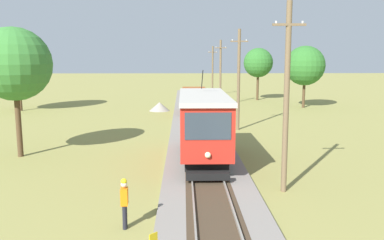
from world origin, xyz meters
name	(u,v)px	position (x,y,z in m)	size (l,w,h in m)	color
red_tram	(203,124)	(0.00, 14.89, 2.19)	(2.60, 8.54, 4.79)	red
freight_car	(194,99)	(0.00, 33.24, 1.56)	(2.40, 5.20, 2.31)	#93471E
utility_pole_near_tram	(287,97)	(3.29, 10.11, 4.17)	(1.40, 0.42, 8.15)	brown
utility_pole_mid	(239,79)	(3.29, 24.77, 4.09)	(1.40, 0.31, 7.98)	brown
utility_pole_far	(220,72)	(3.29, 40.22, 3.98)	(1.40, 0.62, 7.77)	brown
utility_pole_distant	(213,70)	(3.29, 52.88, 3.77)	(1.40, 0.54, 7.34)	brown
gravel_pile	(160,106)	(-3.70, 35.97, 0.47)	(2.25, 2.25, 0.95)	gray
track_worker	(124,201)	(-3.13, 6.40, 0.98)	(0.26, 0.39, 1.78)	black
tree_right_near	(305,66)	(12.73, 38.29, 4.79)	(4.49, 4.49, 7.05)	#4C3823
tree_left_far	(18,59)	(-18.78, 36.34, 5.52)	(5.95, 5.95, 8.50)	#4C3823
tree_right_far	(14,64)	(-10.77, 16.44, 5.41)	(4.21, 4.21, 7.54)	#4C3823
tree_horizon	(258,63)	(8.91, 46.37, 4.99)	(3.90, 3.90, 6.96)	#4C3823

